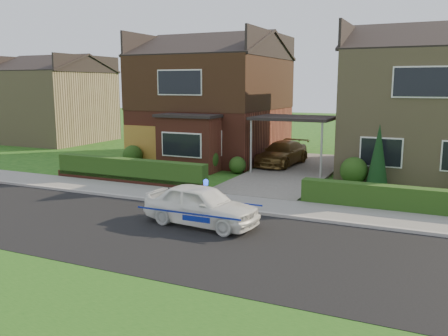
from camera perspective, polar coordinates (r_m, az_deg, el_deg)
The scene contains 24 objects.
ground at distance 13.81m, azimuth -4.92°, elevation -8.20°, with size 120.00×120.00×0.00m, color #1A4A13.
road at distance 13.81m, azimuth -4.92°, elevation -8.20°, with size 60.00×6.00×0.02m, color black.
kerb at distance 16.40m, azimuth 0.35°, elevation -4.99°, with size 60.00×0.16×0.12m, color #9E9993.
sidewalk at distance 17.34m, azimuth 1.79°, elevation -4.20°, with size 60.00×2.00×0.10m, color slate.
grass_verge at distance 10.10m, azimuth -19.62°, elevation -15.89°, with size 60.00×4.00×0.01m, color #1A4A13.
driveway at distance 23.70m, azimuth 8.30°, elevation -0.39°, with size 3.80×12.00×0.12m, color #666059.
house_left at distance 28.13m, azimuth -1.28°, elevation 9.03°, with size 7.50×9.53×7.25m.
house_right at distance 25.40m, azimuth 23.27°, elevation 7.78°, with size 7.50×8.06×7.25m.
carport_link at distance 23.33m, azimuth 8.43°, elevation 5.87°, with size 3.80×3.00×2.77m.
garage_door at distance 26.16m, azimuth -9.93°, elevation 2.74°, with size 2.20×0.10×2.10m, color olive.
dwarf_wall at distance 21.15m, azimuth -11.54°, elevation -1.43°, with size 7.70×0.25×0.36m, color brown.
hedge_left at distance 21.31m, azimuth -11.28°, elevation -1.83°, with size 7.50×0.55×0.90m, color black.
hedge_right at distance 17.30m, azimuth 21.56°, elevation -5.12°, with size 7.50×0.55×0.80m, color black.
shrub_left_far at distance 26.00m, azimuth -10.93°, elevation 1.53°, with size 1.08×1.08×1.08m, color black.
shrub_left_mid at distance 23.49m, azimuth -2.25°, elevation 1.10°, with size 1.32×1.32×1.32m, color black.
shrub_left_near at distance 23.13m, azimuth 1.63°, elevation 0.36°, with size 0.84×0.84×0.84m, color black.
shrub_right_near at distance 21.37m, azimuth 15.36°, elevation -0.32°, with size 1.20×1.20×1.20m, color black.
conifer_a at distance 20.93m, azimuth 18.06°, elevation 1.27°, with size 0.90×0.90×2.60m, color black.
neighbour_left at distance 38.16m, azimuth -19.52°, elevation 6.91°, with size 6.50×7.00×5.20m, color #94815B.
police_car at distance 14.66m, azimuth -2.77°, elevation -4.52°, with size 3.40×3.83×1.42m.
driveway_car at distance 25.14m, azimuth 7.02°, elevation 1.77°, with size 1.70×4.18×1.21m, color brown.
potted_plant_a at distance 23.10m, azimuth -3.15°, elevation 0.11°, with size 0.35×0.24×0.67m, color gray.
potted_plant_b at distance 23.24m, azimuth -10.08°, elevation 0.05°, with size 0.30×0.37×0.68m, color gray.
potted_plant_c at distance 23.77m, azimuth -10.98°, elevation 0.29°, with size 0.40×0.40×0.72m, color gray.
Camera 1 is at (6.52, -11.38, 4.32)m, focal length 38.00 mm.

